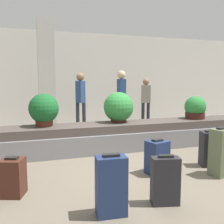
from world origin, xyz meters
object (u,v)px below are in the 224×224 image
traveler_2 (121,94)px  traveler_0 (146,98)px  potted_plant_1 (195,108)px  suitcase_0 (111,186)px  suitcase_2 (220,152)px  suitcase_5 (165,181)px  suitcase_1 (13,177)px  traveler_1 (81,96)px  potted_plant_2 (44,110)px  suitcase_3 (157,157)px  potted_plant_0 (119,108)px  pillar (46,78)px  suitcase_4 (209,149)px

traveler_2 → traveler_0: bearing=-61.9°
potted_plant_1 → suitcase_0: bearing=-138.5°
suitcase_2 → suitcase_5: suitcase_2 is taller
suitcase_0 → suitcase_5: size_ratio=1.14×
suitcase_1 → suitcase_5: bearing=-5.9°
potted_plant_1 → traveler_1: (-2.41, 2.42, 0.23)m
potted_plant_2 → traveler_2: traveler_2 is taller
suitcase_1 → suitcase_2: (3.08, -0.25, 0.13)m
traveler_1 → traveler_2: size_ratio=0.96×
suitcase_0 → suitcase_2: 2.09m
suitcase_3 → traveler_2: bearing=62.8°
traveler_2 → potted_plant_1: bearing=-149.2°
suitcase_1 → potted_plant_0: 2.94m
suitcase_3 → suitcase_5: 1.02m
pillar → potted_plant_0: pillar is taller
suitcase_2 → suitcase_5: bearing=-171.8°
suitcase_3 → traveler_0: traveler_0 is taller
suitcase_4 → potted_plant_1: potted_plant_1 is taller
suitcase_1 → traveler_1: bearing=86.9°
suitcase_4 → traveler_1: bearing=125.8°
potted_plant_0 → potted_plant_2: bearing=-179.2°
suitcase_1 → suitcase_3: bearing=22.1°
potted_plant_2 → traveler_1: 2.66m
potted_plant_1 → traveler_1: size_ratio=0.32×
suitcase_4 → potted_plant_2: potted_plant_2 is taller
potted_plant_2 → traveler_1: traveler_1 is taller
suitcase_1 → suitcase_5: 1.95m
traveler_1 → suitcase_3: bearing=-135.5°
suitcase_3 → potted_plant_2: size_ratio=0.85×
suitcase_4 → traveler_0: traveler_0 is taller
potted_plant_0 → potted_plant_2: potted_plant_0 is taller
suitcase_1 → suitcase_4: suitcase_4 is taller
suitcase_0 → traveler_1: traveler_1 is taller
suitcase_3 → potted_plant_2: (-1.67, 1.76, 0.64)m
traveler_1 → potted_plant_1: bearing=-97.0°
pillar → potted_plant_2: size_ratio=4.76×
pillar → suitcase_2: bearing=-60.5°
suitcase_4 → potted_plant_2: 3.27m
suitcase_3 → potted_plant_2: potted_plant_2 is taller
potted_plant_1 → traveler_0: (-0.10, 2.59, 0.11)m
suitcase_3 → potted_plant_0: potted_plant_0 is taller
traveler_2 → pillar: bearing=83.7°
suitcase_1 → traveler_1: traveler_1 is taller
potted_plant_2 → suitcase_5: bearing=-64.7°
suitcase_2 → traveler_1: 4.76m
suitcase_2 → traveler_1: (-1.37, 4.51, 0.68)m
suitcase_2 → potted_plant_0: bearing=98.5°
potted_plant_0 → potted_plant_1: bearing=-2.2°
suitcase_2 → suitcase_4: suitcase_2 is taller
suitcase_1 → suitcase_4: size_ratio=0.81×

